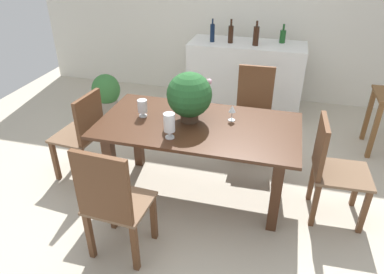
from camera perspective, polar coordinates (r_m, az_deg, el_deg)
ground_plane at (r=3.64m, az=0.97°, el=-8.53°), size 7.04×7.04×0.00m
back_wall at (r=5.50m, az=8.13°, el=19.57°), size 6.40×0.10×2.60m
dining_table at (r=3.27m, az=0.99°, el=0.01°), size 1.80×0.95×0.77m
chair_head_end at (r=3.75m, az=-16.94°, el=0.81°), size 0.46×0.48×0.93m
chair_foot_end at (r=3.29m, az=21.28°, el=-4.30°), size 0.49×0.46×0.94m
chair_near_left at (r=2.71m, az=-12.68°, el=-9.89°), size 0.49×0.44×1.02m
chair_far_right at (r=4.09m, az=9.75°, el=4.70°), size 0.45×0.45×1.00m
flower_centerpiece at (r=3.16m, az=-0.42°, el=6.62°), size 0.40×0.40×0.46m
crystal_vase_left at (r=3.34m, az=-7.89°, el=4.79°), size 0.09×0.09×0.16m
crystal_vase_center_near at (r=2.93m, az=-3.64°, el=2.19°), size 0.10×0.10×0.22m
wine_glass at (r=3.24m, az=6.43°, el=4.34°), size 0.06×0.06×0.15m
kitchen_counter at (r=5.07m, az=8.43°, el=9.18°), size 1.53×0.59×0.99m
wine_bottle_clear at (r=4.99m, az=14.26°, el=15.32°), size 0.08×0.08×0.24m
wine_bottle_green at (r=4.79m, az=10.17°, el=15.62°), size 0.07×0.07×0.31m
wine_bottle_amber at (r=4.90m, az=3.27°, el=16.27°), size 0.06×0.06×0.30m
wine_bottle_tall at (r=4.87m, az=6.19°, el=16.04°), size 0.07×0.07×0.30m
potted_plant_floor at (r=5.23m, az=-13.49°, el=6.93°), size 0.39×0.39×0.55m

